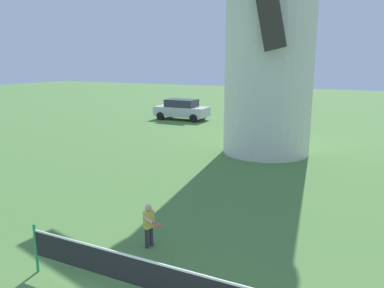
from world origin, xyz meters
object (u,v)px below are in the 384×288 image
tennis_net (143,274)px  player_far (149,223)px  parked_car_blue (265,117)px  parked_car_silver (182,109)px  windmill (271,22)px

tennis_net → player_far: bearing=120.0°
parked_car_blue → parked_car_silver: bearing=171.8°
windmill → tennis_net: (1.33, -12.89, -5.54)m
player_far → parked_car_silver: size_ratio=0.27×
parked_car_blue → player_far: bearing=-83.4°
windmill → parked_car_silver: bearing=139.0°
parked_car_blue → tennis_net: bearing=-80.7°
windmill → player_far: size_ratio=12.05×
parked_car_silver → parked_car_blue: 6.92m
windmill → parked_car_blue: windmill is taller
windmill → parked_car_blue: 8.73m
tennis_net → parked_car_silver: size_ratio=1.34×
tennis_net → parked_car_silver: (-10.03, 20.47, 0.12)m
player_far → parked_car_silver: (-8.86, 18.45, 0.18)m
windmill → parked_car_silver: windmill is taller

